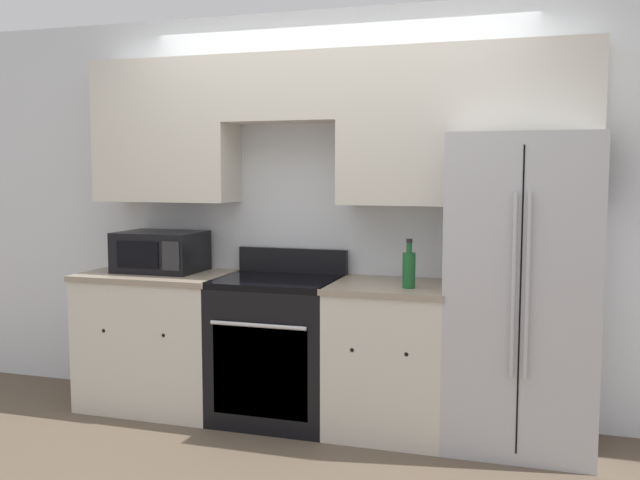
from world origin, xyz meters
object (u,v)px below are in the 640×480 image
(oven_range, at_px, (278,348))
(microwave, at_px, (161,251))
(refrigerator, at_px, (522,291))
(bottle, at_px, (409,269))

(oven_range, bearing_deg, microwave, 175.39)
(refrigerator, bearing_deg, bottle, -164.76)
(bottle, bearing_deg, oven_range, 172.52)
(oven_range, relative_size, microwave, 1.94)
(oven_range, distance_m, bottle, 1.02)
(oven_range, height_order, bottle, bottle)
(oven_range, relative_size, bottle, 3.74)
(oven_range, xyz_separation_m, bottle, (0.85, -0.11, 0.56))
(oven_range, height_order, microwave, microwave)
(microwave, distance_m, bottle, 1.72)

